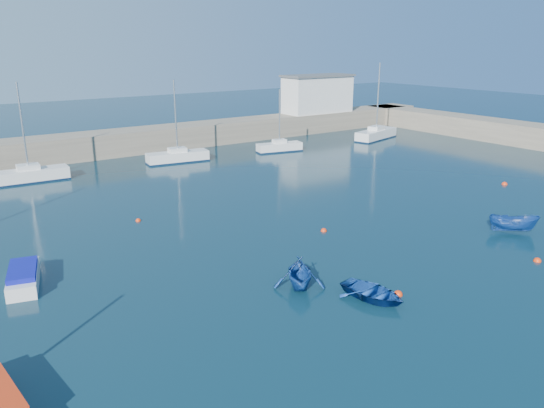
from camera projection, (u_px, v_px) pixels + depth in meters
ground at (453, 321)px, 24.20m from camera, size 220.00×220.00×0.00m
back_wall at (112, 143)px, 59.86m from camera, size 96.00×4.50×2.60m
right_arm at (460, 125)px, 73.03m from camera, size 4.50×32.00×2.60m
harbor_office at (317, 95)px, 75.21m from camera, size 10.00×4.00×5.00m
sailboat_5 at (29, 175)px, 48.21m from camera, size 6.85×2.19×8.95m
sailboat_6 at (178, 156)px, 56.22m from camera, size 6.68×2.67×8.57m
sailboat_7 at (279, 147)px, 61.67m from camera, size 5.52×2.52×7.15m
sailboat_8 at (376, 134)px, 69.62m from camera, size 7.69×3.96×9.75m
motorboat_1 at (23, 277)px, 27.65m from camera, size 2.37×4.28×1.00m
dinghy_center at (373, 293)px, 26.17m from camera, size 2.99×3.76×0.70m
dinghy_left at (299, 273)px, 27.33m from camera, size 3.93×4.04×1.62m
dinghy_right at (513, 223)px, 35.40m from camera, size 2.98×3.14×1.22m
buoy_0 at (398, 295)px, 26.71m from camera, size 0.46×0.46×0.46m
buoy_1 at (324, 231)px, 35.74m from camera, size 0.42×0.42×0.42m
buoy_3 at (138, 221)px, 37.77m from camera, size 0.38×0.38×0.38m
buoy_4 at (504, 185)px, 47.47m from camera, size 0.50×0.50×0.50m
buoy_5 at (537, 261)px, 30.81m from camera, size 0.44×0.44×0.44m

